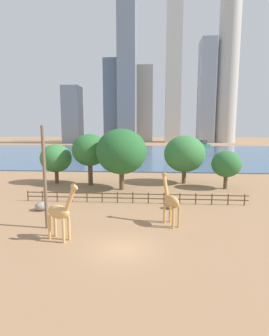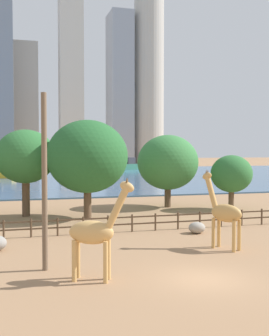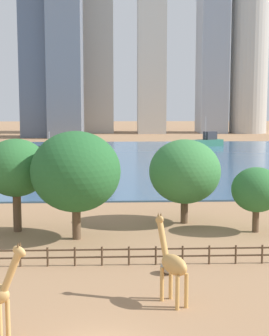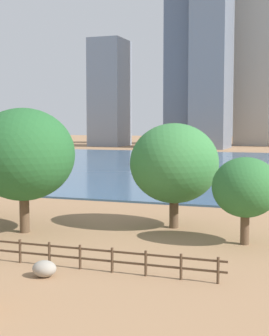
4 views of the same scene
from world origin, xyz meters
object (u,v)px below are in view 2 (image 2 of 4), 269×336
(boulder_by_pole, at_px, (197,228))
(boat_sailboat, at_px, (0,174))
(tree_center_broad, at_px, (87,157))
(utility_pole, at_px, (44,182))
(tree_left_small, at_px, (168,162))
(boat_ferry, at_px, (128,165))
(giraffe_companion, at_px, (95,232))
(tree_right_small, at_px, (26,157))
(giraffe_tall, at_px, (224,213))
(tree_right_tall, at_px, (231,174))

(boulder_by_pole, height_order, boat_sailboat, boat_sailboat)
(tree_center_broad, bearing_deg, utility_pole, -107.11)
(utility_pole, xyz_separation_m, boat_sailboat, (-4.51, 70.81, -3.38))
(tree_left_small, xyz_separation_m, boat_ferry, (16.92, 80.05, -3.32))
(boulder_by_pole, relative_size, tree_left_small, 0.16)
(boat_sailboat, bearing_deg, utility_pole, -59.27)
(tree_left_small, height_order, boat_ferry, tree_left_small)
(giraffe_companion, bearing_deg, tree_center_broad, 106.23)
(tree_right_small, bearing_deg, giraffe_tall, -55.25)
(tree_right_small, bearing_deg, giraffe_companion, -82.67)
(boat_ferry, bearing_deg, tree_right_small, 40.71)
(tree_right_small, bearing_deg, tree_left_small, 9.17)
(giraffe_tall, xyz_separation_m, tree_right_tall, (8.90, 15.30, 1.38))
(tree_right_tall, height_order, boat_ferry, boat_ferry)
(tree_right_tall, bearing_deg, giraffe_companion, -132.42)
(tree_center_broad, bearing_deg, tree_right_small, 152.34)
(giraffe_companion, relative_size, boat_sailboat, 0.76)
(giraffe_tall, distance_m, boat_ferry, 100.90)
(boat_sailboat, bearing_deg, tree_left_small, -42.54)
(tree_left_small, bearing_deg, boat_ferry, 78.06)
(giraffe_companion, height_order, utility_pole, utility_pole)
(tree_right_tall, bearing_deg, boat_ferry, 82.29)
(boat_ferry, bearing_deg, tree_center_broad, 44.48)
(tree_right_tall, bearing_deg, boat_sailboat, 114.30)
(utility_pole, distance_m, boat_sailboat, 71.03)
(tree_right_tall, distance_m, boat_ferry, 84.34)
(giraffe_tall, height_order, tree_center_broad, tree_center_broad)
(giraffe_companion, distance_m, tree_center_broad, 18.20)
(giraffe_tall, distance_m, utility_pole, 11.24)
(tree_center_broad, xyz_separation_m, tree_right_tall, (15.07, 1.62, -1.86))
(tree_right_small, bearing_deg, utility_pole, -88.41)
(boulder_by_pole, bearing_deg, tree_left_small, 78.29)
(giraffe_companion, bearing_deg, tree_left_small, 86.74)
(giraffe_tall, relative_size, tree_right_tall, 0.87)
(tree_center_broad, height_order, boat_ferry, tree_center_broad)
(utility_pole, bearing_deg, boulder_by_pole, 30.17)
(tree_center_broad, height_order, tree_right_tall, tree_center_broad)
(giraffe_tall, distance_m, tree_left_small, 19.25)
(tree_center_broad, bearing_deg, tree_left_small, 28.39)
(tree_right_small, distance_m, boat_sailboat, 53.05)
(giraffe_tall, bearing_deg, boulder_by_pole, -33.10)
(tree_right_tall, height_order, tree_right_small, tree_right_small)
(giraffe_companion, relative_size, boulder_by_pole, 3.92)
(boat_sailboat, bearing_deg, tree_right_small, -58.57)
(tree_right_tall, xyz_separation_m, tree_left_small, (-5.61, 3.50, 1.12))
(giraffe_companion, bearing_deg, tree_right_small, 121.90)
(tree_right_tall, bearing_deg, boulder_by_pole, -129.24)
(boulder_by_pole, distance_m, tree_right_small, 17.25)
(giraffe_tall, relative_size, tree_right_small, 0.61)
(tree_left_small, relative_size, boat_sailboat, 1.22)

